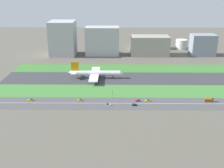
# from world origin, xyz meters

# --- Properties ---
(ground_plane) EXTENTS (800.00, 800.00, 0.00)m
(ground_plane) POSITION_xyz_m (0.00, 0.00, 0.00)
(ground_plane) COLOR #5B564C
(runway) EXTENTS (280.00, 46.00, 0.10)m
(runway) POSITION_xyz_m (0.00, 0.00, 0.05)
(runway) COLOR #38383D
(runway) RESTS_ON ground_plane
(grass_median_north) EXTENTS (280.00, 36.00, 0.10)m
(grass_median_north) POSITION_xyz_m (0.00, 41.00, 0.05)
(grass_median_north) COLOR #3D7A33
(grass_median_north) RESTS_ON ground_plane
(grass_median_south) EXTENTS (280.00, 36.00, 0.10)m
(grass_median_south) POSITION_xyz_m (0.00, -41.00, 0.05)
(grass_median_south) COLOR #427F38
(grass_median_south) RESTS_ON ground_plane
(highway) EXTENTS (280.00, 28.00, 0.10)m
(highway) POSITION_xyz_m (0.00, -73.00, 0.05)
(highway) COLOR #4C4C4F
(highway) RESTS_ON ground_plane
(highway_centerline) EXTENTS (266.00, 0.50, 0.01)m
(highway_centerline) POSITION_xyz_m (0.00, -73.00, 0.11)
(highway_centerline) COLOR silver
(highway_centerline) RESTS_ON highway
(airliner) EXTENTS (65.00, 56.00, 19.70)m
(airliner) POSITION_xyz_m (-33.00, 0.00, 6.23)
(airliner) COLOR white
(airliner) RESTS_ON runway
(car_3) EXTENTS (4.40, 1.80, 2.00)m
(car_3) POSITION_xyz_m (21.48, -68.00, 0.92)
(car_3) COLOR yellow
(car_3) RESTS_ON highway
(car_6) EXTENTS (4.40, 1.80, 2.00)m
(car_6) POSITION_xyz_m (-42.52, -68.00, 0.92)
(car_6) COLOR yellow
(car_6) RESTS_ON highway
(car_1) EXTENTS (4.40, 1.80, 2.00)m
(car_1) POSITION_xyz_m (-89.78, -68.00, 0.92)
(car_1) COLOR yellow
(car_1) RESTS_ON highway
(car_2) EXTENTS (4.40, 1.80, 2.00)m
(car_2) POSITION_xyz_m (8.41, -78.00, 0.92)
(car_2) COLOR black
(car_2) RESTS_ON highway
(car_0) EXTENTS (4.40, 1.80, 2.00)m
(car_0) POSITION_xyz_m (12.65, -68.00, 0.92)
(car_0) COLOR #B2191E
(car_0) RESTS_ON highway
(car_5) EXTENTS (4.40, 1.80, 2.00)m
(car_5) POSITION_xyz_m (-15.63, -78.00, 0.92)
(car_5) COLOR silver
(car_5) RESTS_ON highway
(truck_0) EXTENTS (8.40, 2.50, 4.00)m
(truck_0) POSITION_xyz_m (79.57, -68.00, 1.67)
(truck_0) COLOR brown
(truck_0) RESTS_ON highway
(traffic_light) EXTENTS (0.36, 0.50, 7.20)m
(traffic_light) POSITION_xyz_m (-11.62, -60.01, 4.29)
(traffic_light) COLOR #4C4C51
(traffic_light) RESTS_ON highway
(terminal_building) EXTENTS (38.20, 39.90, 51.89)m
(terminal_building) POSITION_xyz_m (-90.00, 114.00, 25.95)
(terminal_building) COLOR #B2B2B7
(terminal_building) RESTS_ON ground_plane
(hangar_building) EXTENTS (51.02, 27.06, 43.45)m
(hangar_building) POSITION_xyz_m (-29.22, 114.00, 21.73)
(hangar_building) COLOR #B2B2B7
(hangar_building) RESTS_ON ground_plane
(office_tower) EXTENTS (58.16, 30.26, 29.59)m
(office_tower) POSITION_xyz_m (43.99, 114.00, 14.80)
(office_tower) COLOR #9E998E
(office_tower) RESTS_ON ground_plane
(cargo_warehouse) EXTENTS (36.69, 24.69, 32.16)m
(cargo_warehouse) POSITION_xyz_m (125.62, 114.00, 16.08)
(cargo_warehouse) COLOR gray
(cargo_warehouse) RESTS_ON ground_plane
(fuel_tank_west) EXTENTS (25.98, 25.98, 13.12)m
(fuel_tank_west) POSITION_xyz_m (29.27, 159.00, 6.56)
(fuel_tank_west) COLOR silver
(fuel_tank_west) RESTS_ON ground_plane
(fuel_tank_centre) EXTENTS (22.78, 22.78, 15.15)m
(fuel_tank_centre) POSITION_xyz_m (68.73, 159.00, 7.57)
(fuel_tank_centre) COLOR silver
(fuel_tank_centre) RESTS_ON ground_plane
(fuel_tank_east) EXTENTS (19.15, 19.15, 15.67)m
(fuel_tank_east) POSITION_xyz_m (103.45, 159.00, 7.84)
(fuel_tank_east) COLOR silver
(fuel_tank_east) RESTS_ON ground_plane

